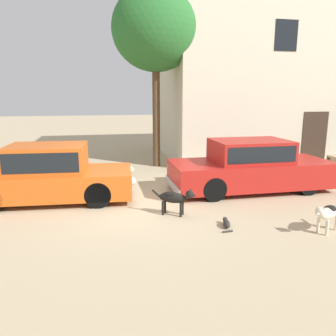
% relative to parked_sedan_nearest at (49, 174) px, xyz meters
% --- Properties ---
extents(ground_plane, '(80.00, 80.00, 0.00)m').
position_rel_parked_sedan_nearest_xyz_m(ground_plane, '(2.17, -0.91, -0.73)').
color(ground_plane, tan).
extents(parked_sedan_nearest, '(4.43, 1.96, 1.49)m').
position_rel_parked_sedan_nearest_xyz_m(parked_sedan_nearest, '(0.00, 0.00, 0.00)').
color(parked_sedan_nearest, '#D15619').
rests_on(parked_sedan_nearest, ground_plane).
extents(parked_sedan_second, '(4.77, 1.79, 1.48)m').
position_rel_parked_sedan_nearest_xyz_m(parked_sedan_second, '(5.57, -0.13, 0.00)').
color(parked_sedan_second, '#AD1E19').
rests_on(parked_sedan_second, ground_plane).
extents(apartment_block, '(15.61, 5.96, 7.23)m').
position_rel_parked_sedan_nearest_xyz_m(apartment_block, '(12.09, 5.88, 2.89)').
color(apartment_block, beige).
rests_on(apartment_block, ground_plane).
extents(stray_dog_spotted, '(0.98, 0.59, 0.66)m').
position_rel_parked_sedan_nearest_xyz_m(stray_dog_spotted, '(2.97, -1.72, -0.30)').
color(stray_dog_spotted, black).
rests_on(stray_dog_spotted, ground_plane).
extents(stray_dog_tan, '(0.94, 0.57, 0.64)m').
position_rel_parked_sedan_nearest_xyz_m(stray_dog_tan, '(5.77, -3.29, -0.31)').
color(stray_dog_tan, beige).
rests_on(stray_dog_tan, ground_plane).
extents(stray_cat, '(0.29, 0.54, 0.16)m').
position_rel_parked_sedan_nearest_xyz_m(stray_cat, '(3.88, -2.63, -0.65)').
color(stray_cat, '#2D2B28').
rests_on(stray_cat, ground_plane).
extents(acacia_tree_left, '(3.20, 2.88, 6.61)m').
position_rel_parked_sedan_nearest_xyz_m(acacia_tree_left, '(3.47, 3.78, 4.33)').
color(acacia_tree_left, brown).
rests_on(acacia_tree_left, ground_plane).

